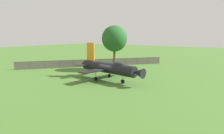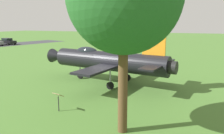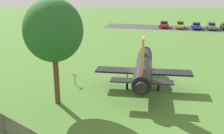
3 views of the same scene
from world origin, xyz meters
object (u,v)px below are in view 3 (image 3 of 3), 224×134
Objects in this scene: display_jet at (144,66)px; parked_car_blue at (196,25)px; shade_tree at (53,31)px; info_plaque at (75,77)px; parked_car_gray at (211,26)px; parked_car_yellow at (180,25)px; parked_car_red at (164,24)px.

parked_car_blue is at bearing -15.63° from display_jet.
parked_car_blue is (24.93, 41.17, -5.51)m from shade_tree.
info_plaque is 45.09m from parked_car_gray.
shade_tree is 7.75× the size of info_plaque.
parked_car_yellow is at bearing 63.04° from shade_tree.
display_jet is 2.48× the size of parked_car_blue.
shade_tree is at bearing 127.41° from display_jet.
parked_car_gray is at bearing 55.08° from shade_tree.
display_jet is 40.20m from parked_car_yellow.
shade_tree is 46.87m from parked_car_red.
info_plaque is at bearing -22.09° from parked_car_gray.
parked_car_gray reaches higher than info_plaque.
info_plaque is at bearing 98.57° from display_jet.
shade_tree is 47.55m from parked_car_yellow.
parked_car_gray is 10.76m from parked_car_red.
shade_tree is 1.99× the size of parked_car_red.
parked_car_yellow is (21.41, 42.10, -5.48)m from shade_tree.
info_plaque is 0.23× the size of parked_car_blue.
parked_car_red is at bearing 67.60° from shade_tree.
parked_car_yellow reaches higher than parked_car_red.
parked_car_yellow is 3.79m from parked_car_red.
parked_car_yellow is at bearing 88.59° from parked_car_red.
parked_car_blue is (-3.22, 0.86, -0.03)m from parked_car_gray.
shade_tree is 1.84× the size of parked_car_gray.
shade_tree reaches higher than display_jet.
parked_car_gray is 3.33m from parked_car_blue.
shade_tree is 1.82× the size of parked_car_yellow.
shade_tree is 1.77× the size of parked_car_blue.
parked_car_yellow is (-3.52, 0.93, 0.04)m from parked_car_blue.
shade_tree is 7.00m from info_plaque.
parked_car_red is (-10.41, 2.73, 0.01)m from parked_car_gray.
shade_tree reaches higher than parked_car_blue.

